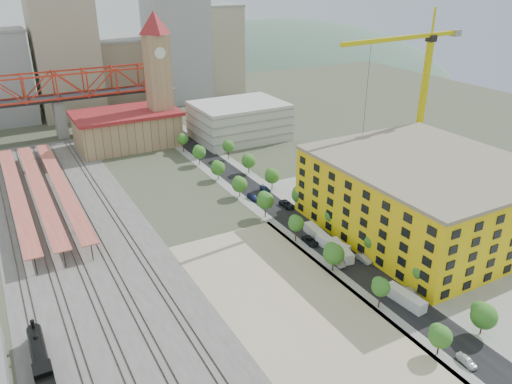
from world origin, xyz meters
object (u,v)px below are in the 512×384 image
clock_tower (158,66)px  car_0 (467,361)px  locomotive (41,365)px  tower_crane (419,79)px  site_trailer_a (405,298)px  site_trailer_b (341,251)px  site_trailer_c (333,245)px  construction_building (424,196)px  site_trailer_d (316,233)px

clock_tower → car_0: clock_tower is taller
locomotive → tower_crane: 121.00m
clock_tower → site_trailer_a: (8.00, -121.47, -27.46)m
site_trailer_a → site_trailer_b: 20.85m
site_trailer_c → car_0: 41.53m
locomotive → car_0: (63.00, -32.09, -1.38)m
construction_building → car_0: 49.41m
clock_tower → tower_crane: 91.86m
clock_tower → tower_crane: (54.54, -73.86, 3.06)m
clock_tower → site_trailer_a: size_ratio=5.74×
locomotive → tower_crane: size_ratio=0.43×
clock_tower → locomotive: clock_tower is taller
construction_building → site_trailer_c: construction_building is taller
site_trailer_b → site_trailer_c: 3.01m
tower_crane → site_trailer_a: bearing=-134.3°
tower_crane → site_trailer_b: tower_crane is taller
site_trailer_d → car_0: 48.32m
tower_crane → site_trailer_c: tower_crane is taller
construction_building → locomotive: 92.55m
site_trailer_a → site_trailer_b: (0.00, 20.85, 0.01)m
tower_crane → construction_building: bearing=-128.2°
site_trailer_d → car_0: site_trailer_d is taller
locomotive → car_0: locomotive is taller
construction_building → car_0: size_ratio=12.82×
construction_building → site_trailer_b: size_ratio=5.53×
tower_crane → site_trailer_c: size_ratio=5.73×
construction_building → locomotive: bearing=-175.7°
clock_tower → site_trailer_c: (8.00, -97.62, -27.47)m
tower_crane → site_trailer_c: 60.52m
site_trailer_c → site_trailer_d: bearing=77.5°
site_trailer_a → car_0: size_ratio=2.30×
site_trailer_d → car_0: bearing=-89.3°
construction_building → clock_tower: bearing=108.8°
construction_building → site_trailer_d: (-26.00, 9.19, -8.21)m
tower_crane → site_trailer_d: 58.20m
car_0 → clock_tower: bearing=97.0°
site_trailer_b → locomotive: bearing=-163.6°
site_trailer_c → site_trailer_d: 6.81m
construction_building → site_trailer_a: construction_building is taller
site_trailer_a → site_trailer_c: 23.86m
construction_building → site_trailer_c: bearing=174.8°
site_trailer_d → site_trailer_a: bearing=-85.7°
site_trailer_a → tower_crane: bearing=40.9°
construction_building → car_0: (-29.00, -39.04, -8.74)m
construction_building → site_trailer_b: bearing=-178.6°
site_trailer_b → site_trailer_d: bearing=100.9°
construction_building → car_0: bearing=-126.6°
locomotive → site_trailer_c: bearing=8.0°
site_trailer_b → site_trailer_d: 9.81m
site_trailer_c → site_trailer_d: (0.00, 6.81, -0.03)m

